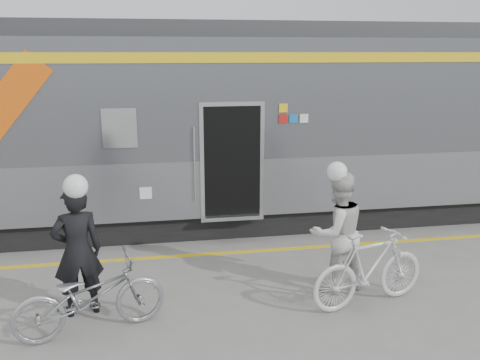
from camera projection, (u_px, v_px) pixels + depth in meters
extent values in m
plane|color=slate|center=(206.00, 314.00, 7.07)|extent=(90.00, 90.00, 0.00)
cube|color=black|center=(119.00, 212.00, 10.78)|extent=(24.00, 2.70, 0.50)
cube|color=#9EA0A5|center=(117.00, 175.00, 10.59)|extent=(24.00, 3.00, 1.10)
cube|color=#5B5D62|center=(112.00, 95.00, 10.18)|extent=(24.00, 3.00, 2.20)
cube|color=#38383A|center=(108.00, 31.00, 9.88)|extent=(24.00, 2.64, 0.30)
cube|color=yellow|center=(103.00, 58.00, 8.56)|extent=(24.00, 0.02, 0.18)
cube|color=black|center=(119.00, 128.00, 8.88)|extent=(0.55, 0.02, 0.65)
cube|color=black|center=(231.00, 161.00, 9.59)|extent=(1.05, 0.45, 2.10)
cube|color=silver|center=(232.00, 163.00, 9.39)|extent=(1.20, 0.02, 2.25)
cylinder|color=silver|center=(195.00, 165.00, 9.25)|extent=(0.04, 0.04, 1.40)
cube|color=silver|center=(233.00, 217.00, 9.60)|extent=(1.05, 0.25, 0.06)
cube|color=yellow|center=(283.00, 108.00, 9.29)|extent=(0.16, 0.01, 0.16)
cube|color=#B41714|center=(283.00, 119.00, 9.34)|extent=(0.16, 0.01, 0.16)
cube|color=#1967A5|center=(294.00, 119.00, 9.38)|extent=(0.16, 0.01, 0.16)
cube|color=silver|center=(304.00, 118.00, 9.41)|extent=(0.16, 0.01, 0.16)
cube|color=silver|center=(146.00, 193.00, 9.24)|extent=(0.22, 0.01, 0.22)
cube|color=yellow|center=(193.00, 255.00, 9.12)|extent=(24.00, 0.12, 0.01)
imported|color=black|center=(77.00, 251.00, 6.89)|extent=(0.76, 0.60, 1.84)
imported|color=#939599|center=(90.00, 297.00, 6.50)|extent=(2.04, 1.15, 1.01)
imported|color=silver|center=(337.00, 232.00, 7.60)|extent=(1.04, 0.89, 1.85)
imported|color=beige|center=(369.00, 268.00, 7.21)|extent=(1.93, 0.96, 1.12)
sphere|color=white|center=(71.00, 174.00, 6.62)|extent=(0.32, 0.32, 0.32)
sphere|color=white|center=(340.00, 163.00, 7.34)|extent=(0.30, 0.30, 0.30)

